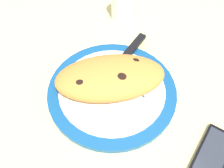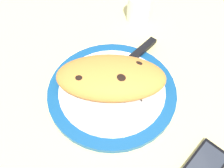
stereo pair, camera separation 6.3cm
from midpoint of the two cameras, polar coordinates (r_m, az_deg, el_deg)
name	(u,v)px [view 1 (the left image)]	position (r cm, az deg, el deg)	size (l,w,h in cm)	color
ground_plane	(112,96)	(67.51, -2.68, -2.81)	(150.00, 150.00, 3.00)	#E5D684
plate	(112,91)	(65.62, -2.76, -1.69)	(32.43, 32.43, 1.67)	navy
calzone	(110,77)	(63.10, -3.21, 1.29)	(29.48, 20.17, 6.30)	orange
fork	(133,102)	(62.43, 1.70, -4.15)	(16.78, 5.73, 0.40)	silver
knife	(129,53)	(72.06, 1.16, 6.68)	(20.37, 15.39, 1.20)	silver
smartphone	(213,153)	(60.83, 18.46, -14.43)	(14.05, 12.44, 1.16)	black
water_glass	(123,8)	(84.57, 0.11, 16.28)	(7.06, 7.06, 8.54)	silver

